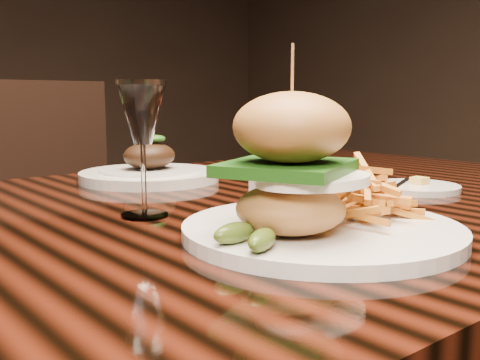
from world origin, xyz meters
TOP-DOWN VIEW (x-y plane):
  - dining_table at (0.00, 0.00)m, footprint 1.60×0.90m
  - burger_plate at (-0.02, -0.22)m, footprint 0.31×0.31m
  - side_saucer at (0.35, -0.11)m, footprint 0.14×0.14m
  - ramekin at (0.14, -0.00)m, footprint 0.10×0.10m
  - wine_glass at (-0.10, -0.00)m, footprint 0.06×0.06m
  - far_dish at (0.06, 0.27)m, footprint 0.25×0.25m
  - chair_far at (0.11, 0.89)m, footprint 0.50×0.51m

SIDE VIEW (x-z plane):
  - chair_far at x=0.11m, z-range 0.06..1.01m
  - dining_table at x=0.00m, z-range 0.30..1.05m
  - side_saucer at x=0.35m, z-range 0.74..0.77m
  - far_dish at x=0.06m, z-range 0.72..0.81m
  - ramekin at x=0.14m, z-range 0.75..0.78m
  - burger_plate at x=-0.02m, z-range 0.70..0.91m
  - wine_glass at x=-0.10m, z-range 0.79..0.97m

